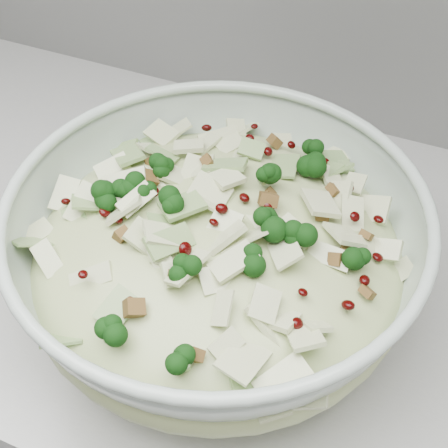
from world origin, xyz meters
name	(u,v)px	position (x,y,z in m)	size (l,w,h in m)	color
counter	(102,372)	(0.00, 1.70, 0.45)	(3.60, 0.60, 0.90)	#B0B0AB
mixing_bowl	(218,257)	(0.27, 1.61, 0.98)	(0.40, 0.40, 0.16)	#ADBEB1
salad	(217,239)	(0.27, 1.61, 1.01)	(0.44, 0.44, 0.16)	#B0BA7F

